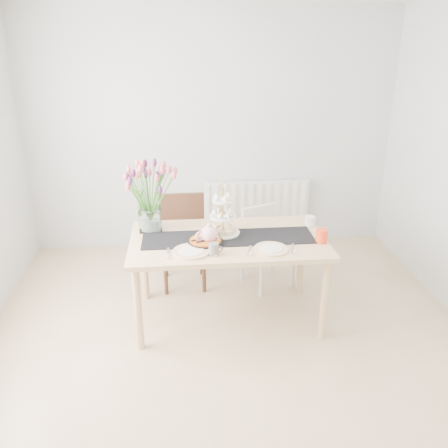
{
  "coord_description": "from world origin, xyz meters",
  "views": [
    {
      "loc": [
        -0.34,
        -2.87,
        2.32
      ],
      "look_at": [
        -0.02,
        0.61,
        0.9
      ],
      "focal_mm": 38.0,
      "sensor_mm": 36.0,
      "label": 1
    }
  ],
  "objects": [
    {
      "name": "mug_orange",
      "position": [
        0.76,
        0.51,
        0.8
      ],
      "size": [
        0.13,
        0.13,
        0.11
      ],
      "primitive_type": "cylinder",
      "rotation": [
        0.0,
        0.0,
        1.02
      ],
      "color": "#FE3D1C",
      "rests_on": "dining_table"
    },
    {
      "name": "plate_left",
      "position": [
        -0.29,
        0.42,
        0.76
      ],
      "size": [
        0.3,
        0.3,
        0.02
      ],
      "primitive_type": "cylinder",
      "rotation": [
        0.0,
        0.0,
        -0.02
      ],
      "color": "silver",
      "rests_on": "dining_table"
    },
    {
      "name": "room_shell",
      "position": [
        0.0,
        0.0,
        1.3
      ],
      "size": [
        4.5,
        4.5,
        4.5
      ],
      "color": "tan",
      "rests_on": "ground"
    },
    {
      "name": "cream_jug",
      "position": [
        0.76,
        0.86,
        0.79
      ],
      "size": [
        0.11,
        0.11,
        0.09
      ],
      "primitive_type": "cylinder",
      "rotation": [
        0.0,
        0.0,
        0.34
      ],
      "color": "white",
      "rests_on": "dining_table"
    },
    {
      "name": "table_runner",
      "position": [
        0.02,
        0.66,
        0.75
      ],
      "size": [
        1.4,
        0.35,
        0.01
      ],
      "primitive_type": "cube",
      "color": "black",
      "rests_on": "dining_table"
    },
    {
      "name": "tart_tin",
      "position": [
        -0.17,
        0.57,
        0.77
      ],
      "size": [
        0.28,
        0.28,
        0.03
      ],
      "rotation": [
        0.0,
        0.0,
        0.12
      ],
      "color": "black",
      "rests_on": "dining_table"
    },
    {
      "name": "tulip_vase",
      "position": [
        -0.61,
        0.9,
        1.13
      ],
      "size": [
        0.69,
        0.69,
        0.59
      ],
      "rotation": [
        0.0,
        0.0,
        -0.17
      ],
      "color": "silver",
      "rests_on": "dining_table"
    },
    {
      "name": "dining_table",
      "position": [
        0.02,
        0.66,
        0.67
      ],
      "size": [
        1.6,
        0.9,
        0.75
      ],
      "color": "tan",
      "rests_on": "ground"
    },
    {
      "name": "mug_white",
      "position": [
        -0.13,
        0.58,
        0.8
      ],
      "size": [
        0.12,
        0.12,
        0.1
      ],
      "primitive_type": "cylinder",
      "rotation": [
        0.0,
        0.0,
        -0.54
      ],
      "color": "white",
      "rests_on": "dining_table"
    },
    {
      "name": "cake_stand",
      "position": [
        -0.01,
        0.75,
        0.87
      ],
      "size": [
        0.28,
        0.28,
        0.41
      ],
      "rotation": [
        0.0,
        0.0,
        0.17
      ],
      "color": "gold",
      "rests_on": "dining_table"
    },
    {
      "name": "chair_brown",
      "position": [
        -0.35,
        1.36,
        0.51
      ],
      "size": [
        0.44,
        0.44,
        0.88
      ],
      "rotation": [
        0.0,
        0.0,
        0.02
      ],
      "color": "#3B2315",
      "rests_on": "ground"
    },
    {
      "name": "radiator",
      "position": [
        0.5,
        2.19,
        0.45
      ],
      "size": [
        1.2,
        0.08,
        0.6
      ],
      "primitive_type": "cube",
      "color": "white",
      "rests_on": "room_shell"
    },
    {
      "name": "mug_grey",
      "position": [
        -0.12,
        0.36,
        0.8
      ],
      "size": [
        0.08,
        0.08,
        0.09
      ],
      "primitive_type": "cylinder",
      "rotation": [
        0.0,
        0.0,
        -0.08
      ],
      "color": "slate",
      "rests_on": "dining_table"
    },
    {
      "name": "teapot",
      "position": [
        -0.14,
        0.59,
        0.82
      ],
      "size": [
        0.3,
        0.28,
        0.16
      ],
      "primitive_type": null,
      "rotation": [
        0.0,
        0.0,
        0.43
      ],
      "color": "silver",
      "rests_on": "dining_table"
    },
    {
      "name": "chair_white",
      "position": [
        0.44,
        1.27,
        0.44
      ],
      "size": [
        0.51,
        0.51,
        0.77
      ],
      "rotation": [
        0.0,
        0.0,
        0.39
      ],
      "color": "silver",
      "rests_on": "ground"
    },
    {
      "name": "plate_right",
      "position": [
        0.33,
        0.4,
        0.76
      ],
      "size": [
        0.33,
        0.33,
        0.01
      ],
      "primitive_type": "cylinder",
      "rotation": [
        0.0,
        0.0,
        -0.27
      ],
      "color": "white",
      "rests_on": "dining_table"
    }
  ]
}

